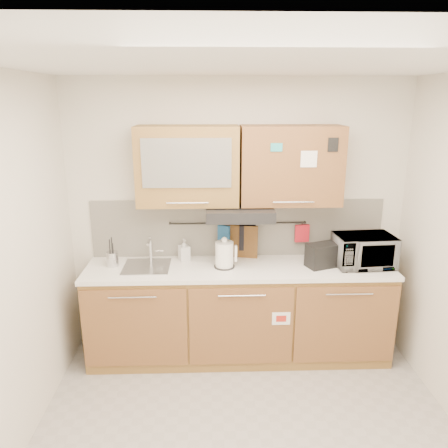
{
  "coord_description": "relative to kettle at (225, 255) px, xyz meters",
  "views": [
    {
      "loc": [
        -0.27,
        -2.54,
        2.42
      ],
      "look_at": [
        -0.15,
        1.05,
        1.37
      ],
      "focal_mm": 35.0,
      "sensor_mm": 36.0,
      "label": 1
    }
  ],
  "objects": [
    {
      "name": "cutting_board",
      "position": [
        0.16,
        0.26,
        -0.01
      ],
      "size": [
        0.34,
        0.1,
        0.42
      ],
      "primitive_type": "cube",
      "rotation": [
        0.0,
        0.0,
        -0.23
      ],
      "color": "brown",
      "rests_on": "utensil_rail"
    },
    {
      "name": "soap_bottle",
      "position": [
        -0.38,
        0.19,
        -0.01
      ],
      "size": [
        0.12,
        0.13,
        0.21
      ],
      "primitive_type": "imported",
      "rotation": [
        0.0,
        0.0,
        0.39
      ],
      "color": "#999999",
      "rests_on": "countertop"
    },
    {
      "name": "kettle",
      "position": [
        0.0,
        0.0,
        0.0
      ],
      "size": [
        0.21,
        0.19,
        0.29
      ],
      "rotation": [
        0.0,
        0.0,
        0.0
      ],
      "color": "white",
      "rests_on": "countertop"
    },
    {
      "name": "backsplash",
      "position": [
        0.14,
        0.31,
        0.16
      ],
      "size": [
        2.8,
        0.02,
        0.56
      ],
      "primitive_type": "cube",
      "color": "silver",
      "rests_on": "countertop"
    },
    {
      "name": "sink",
      "position": [
        -0.71,
        0.03,
        -0.11
      ],
      "size": [
        0.42,
        0.4,
        0.26
      ],
      "color": "silver",
      "rests_on": "countertop"
    },
    {
      "name": "base_cabinet",
      "position": [
        0.14,
        0.01,
        -0.63
      ],
      "size": [
        2.8,
        0.64,
        0.88
      ],
      "color": "#A47A3A",
      "rests_on": "floor"
    },
    {
      "name": "microwave",
      "position": [
        1.28,
        -0.0,
        0.03
      ],
      "size": [
        0.55,
        0.39,
        0.29
      ],
      "primitive_type": "imported",
      "rotation": [
        0.0,
        0.0,
        0.08
      ],
      "color": "#999999",
      "rests_on": "countertop"
    },
    {
      "name": "utensil_crock",
      "position": [
        -1.03,
        0.07,
        -0.04
      ],
      "size": [
        0.14,
        0.14,
        0.27
      ],
      "rotation": [
        0.0,
        0.0,
        0.32
      ],
      "color": "#B9B9BE",
      "rests_on": "countertop"
    },
    {
      "name": "floor",
      "position": [
        0.14,
        -1.18,
        -1.04
      ],
      "size": [
        3.2,
        3.2,
        0.0
      ],
      "primitive_type": "plane",
      "color": "#9E9993",
      "rests_on": "ground"
    },
    {
      "name": "toaster",
      "position": [
        0.9,
        -0.01,
        -0.01
      ],
      "size": [
        0.33,
        0.26,
        0.22
      ],
      "rotation": [
        0.0,
        0.0,
        0.36
      ],
      "color": "black",
      "rests_on": "countertop"
    },
    {
      "name": "countertop",
      "position": [
        0.14,
        0.01,
        -0.14
      ],
      "size": [
        2.82,
        0.62,
        0.04
      ],
      "primitive_type": "cube",
      "color": "white",
      "rests_on": "base_cabinet"
    },
    {
      "name": "range_hood",
      "position": [
        0.14,
        0.07,
        0.38
      ],
      "size": [
        0.6,
        0.46,
        0.1
      ],
      "primitive_type": "cube",
      "color": "black",
      "rests_on": "upper_cabinets"
    },
    {
      "name": "wall_back",
      "position": [
        0.14,
        0.32,
        0.26
      ],
      "size": [
        3.2,
        0.0,
        3.2
      ],
      "primitive_type": "plane",
      "rotation": [
        1.57,
        0.0,
        0.0
      ],
      "color": "silver",
      "rests_on": "ground"
    },
    {
      "name": "dark_pouch",
      "position": [
        0.23,
        0.26,
        0.08
      ],
      "size": [
        0.16,
        0.05,
        0.25
      ],
      "primitive_type": "cube",
      "rotation": [
        0.0,
        0.0,
        -0.03
      ],
      "color": "black",
      "rests_on": "utensil_rail"
    },
    {
      "name": "upper_cabinets",
      "position": [
        0.13,
        0.15,
        0.8
      ],
      "size": [
        1.82,
        0.37,
        0.7
      ],
      "color": "#A47A3A",
      "rests_on": "wall_back"
    },
    {
      "name": "pot_holder",
      "position": [
        0.76,
        0.26,
        0.12
      ],
      "size": [
        0.14,
        0.04,
        0.17
      ],
      "primitive_type": "cube",
      "rotation": [
        0.0,
        0.0,
        0.11
      ],
      "color": "red",
      "rests_on": "utensil_rail"
    },
    {
      "name": "utensil_rail",
      "position": [
        0.14,
        0.27,
        0.22
      ],
      "size": [
        1.3,
        0.02,
        0.02
      ],
      "primitive_type": "cylinder",
      "rotation": [
        0.0,
        1.57,
        0.0
      ],
      "color": "black",
      "rests_on": "backsplash"
    },
    {
      "name": "ceiling",
      "position": [
        0.14,
        -1.18,
        1.56
      ],
      "size": [
        3.2,
        3.2,
        0.0
      ],
      "primitive_type": "plane",
      "rotation": [
        3.14,
        0.0,
        0.0
      ],
      "color": "white",
      "rests_on": "wall_back"
    },
    {
      "name": "oven_mitt",
      "position": [
        0.0,
        0.26,
        0.11
      ],
      "size": [
        0.12,
        0.07,
        0.2
      ],
      "primitive_type": "cube",
      "rotation": [
        0.0,
        0.0,
        -0.42
      ],
      "color": "#1D5188",
      "rests_on": "utensil_rail"
    }
  ]
}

